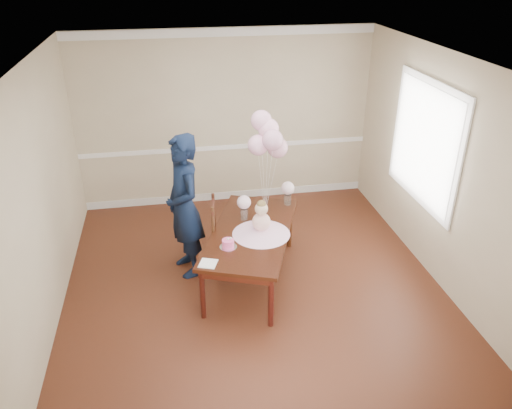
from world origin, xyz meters
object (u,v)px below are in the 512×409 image
at_px(dining_table_top, 251,232).
at_px(birthday_cake, 228,243).
at_px(dining_chair_seat, 230,240).
at_px(woman, 184,207).

height_order(dining_table_top, birthday_cake, birthday_cake).
bearing_deg(dining_chair_seat, birthday_cake, -92.51).
xyz_separation_m(birthday_cake, woman, (-0.45, 0.64, 0.18)).
distance_m(dining_table_top, woman, 0.86).
distance_m(birthday_cake, woman, 0.80).
relative_size(dining_table_top, birthday_cake, 13.33).
bearing_deg(birthday_cake, dining_table_top, 45.44).
distance_m(dining_table_top, dining_chair_seat, 0.38).
bearing_deg(woman, dining_table_top, 50.53).
height_order(birthday_cake, woman, woman).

